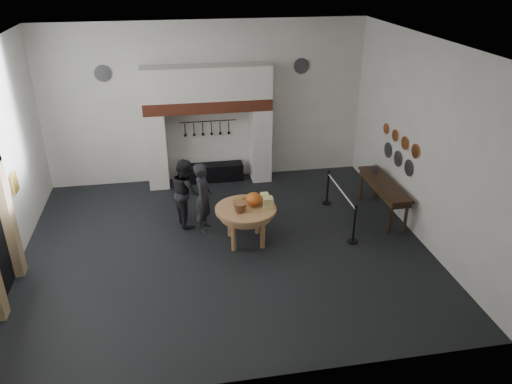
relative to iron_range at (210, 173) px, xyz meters
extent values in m
cube|color=black|center=(0.00, -3.72, -0.25)|extent=(9.00, 8.00, 0.02)
cube|color=silver|center=(0.00, -3.72, 4.25)|extent=(9.00, 8.00, 0.02)
cube|color=white|center=(0.00, 0.28, 2.00)|extent=(9.00, 0.02, 4.50)
cube|color=white|center=(0.00, -7.72, 2.00)|extent=(9.00, 0.02, 4.50)
cube|color=white|center=(4.50, -3.72, 2.00)|extent=(0.02, 8.00, 4.50)
cube|color=silver|center=(-1.48, -0.07, 0.82)|extent=(0.55, 0.70, 2.15)
cube|color=silver|center=(1.48, -0.07, 0.82)|extent=(0.55, 0.70, 2.15)
cube|color=#9E442B|center=(0.00, -0.07, 2.06)|extent=(3.50, 0.72, 0.32)
cube|color=silver|center=(0.00, -0.07, 2.67)|extent=(3.50, 0.70, 0.90)
cube|color=black|center=(0.00, 0.00, 0.00)|extent=(1.90, 0.45, 0.50)
cylinder|color=black|center=(0.00, 0.20, 1.50)|extent=(1.60, 0.02, 0.02)
cube|color=tan|center=(-4.38, -4.02, 1.05)|extent=(0.22, 0.30, 2.60)
cube|color=gold|center=(-4.45, -2.92, 1.35)|extent=(0.05, 0.34, 0.44)
cylinder|color=tan|center=(0.49, -3.58, 0.59)|extent=(1.42, 1.42, 0.07)
ellipsoid|color=orange|center=(0.69, -3.48, 0.78)|extent=(0.36, 0.36, 0.31)
cube|color=#DDD684|center=(0.99, -3.63, 0.74)|extent=(0.22, 0.22, 0.24)
cube|color=#F8F294|center=(0.97, -3.33, 0.72)|extent=(0.18, 0.18, 0.20)
cone|color=brown|center=(0.34, -3.73, 0.73)|extent=(0.33, 0.33, 0.22)
ellipsoid|color=olive|center=(0.39, -3.23, 0.69)|extent=(0.31, 0.18, 0.13)
imported|color=black|center=(-0.41, -2.85, 0.61)|extent=(0.59, 0.72, 1.71)
imported|color=black|center=(-0.81, -2.45, 0.59)|extent=(0.82, 0.95, 1.68)
cube|color=#322412|center=(4.10, -2.90, 0.62)|extent=(0.55, 2.20, 0.06)
cylinder|color=#535258|center=(4.10, -2.30, 0.76)|extent=(0.12, 0.12, 0.22)
cylinder|color=#C6662D|center=(4.46, -3.52, 1.70)|extent=(0.03, 0.34, 0.34)
cylinder|color=#C6662D|center=(4.46, -2.97, 1.70)|extent=(0.03, 0.32, 0.32)
cylinder|color=#C6662D|center=(4.46, -2.42, 1.70)|extent=(0.03, 0.30, 0.30)
cylinder|color=#C6662D|center=(4.46, -1.87, 1.70)|extent=(0.03, 0.28, 0.28)
cylinder|color=#4C4C51|center=(4.46, -3.32, 1.20)|extent=(0.03, 0.40, 0.40)
cylinder|color=#4C4C51|center=(4.46, -2.72, 1.20)|extent=(0.03, 0.40, 0.40)
cylinder|color=#4C4C51|center=(4.46, -2.12, 1.20)|extent=(0.03, 0.40, 0.40)
cylinder|color=#4C4C51|center=(-2.70, 0.24, 2.95)|extent=(0.44, 0.03, 0.44)
cylinder|color=#4C4C51|center=(2.70, 0.24, 2.95)|extent=(0.44, 0.03, 0.44)
cylinder|color=black|center=(2.92, -4.05, 0.20)|extent=(0.05, 0.05, 0.90)
cylinder|color=black|center=(2.92, -2.05, 0.20)|extent=(0.05, 0.05, 0.90)
cylinder|color=white|center=(2.92, -3.05, 0.60)|extent=(0.04, 2.00, 0.04)
camera|label=1|loc=(-1.04, -13.45, 5.82)|focal=35.00mm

